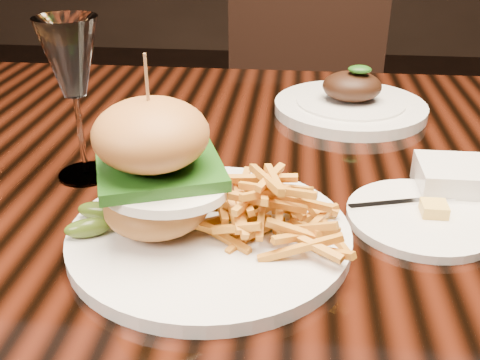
# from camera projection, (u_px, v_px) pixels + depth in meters

# --- Properties ---
(dining_table) EXTENTS (1.60, 0.90, 0.75)m
(dining_table) POSITION_uv_depth(u_px,v_px,m) (292.00, 218.00, 0.77)
(dining_table) COLOR black
(dining_table) RESTS_ON ground
(burger_plate) EXTENTS (0.29, 0.29, 0.20)m
(burger_plate) POSITION_uv_depth(u_px,v_px,m) (203.00, 198.00, 0.56)
(burger_plate) COLOR silver
(burger_plate) RESTS_ON dining_table
(side_saucer) EXTENTS (0.17, 0.17, 0.02)m
(side_saucer) POSITION_uv_depth(u_px,v_px,m) (422.00, 217.00, 0.62)
(side_saucer) COLOR silver
(side_saucer) RESTS_ON dining_table
(ramekin) EXTENTS (0.10, 0.10, 0.04)m
(ramekin) POSITION_uv_depth(u_px,v_px,m) (451.00, 179.00, 0.67)
(ramekin) COLOR silver
(ramekin) RESTS_ON dining_table
(wine_glass) EXTENTS (0.07, 0.07, 0.20)m
(wine_glass) POSITION_uv_depth(u_px,v_px,m) (71.00, 63.00, 0.65)
(wine_glass) COLOR white
(wine_glass) RESTS_ON dining_table
(far_dish) EXTENTS (0.25, 0.25, 0.08)m
(far_dish) POSITION_uv_depth(u_px,v_px,m) (350.00, 104.00, 0.91)
(far_dish) COLOR silver
(far_dish) RESTS_ON dining_table
(chair_far) EXTENTS (0.46, 0.47, 0.95)m
(chair_far) POSITION_uv_depth(u_px,v_px,m) (304.00, 99.00, 1.62)
(chair_far) COLOR black
(chair_far) RESTS_ON ground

